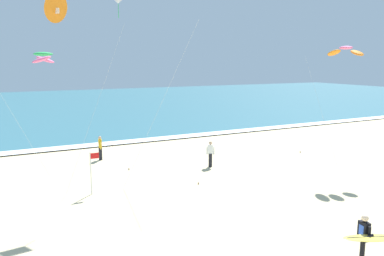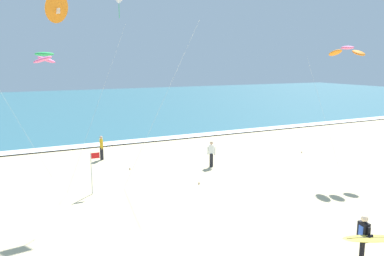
{
  "view_description": "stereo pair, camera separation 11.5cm",
  "coord_description": "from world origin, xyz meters",
  "px_view_note": "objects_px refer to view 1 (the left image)",
  "views": [
    {
      "loc": [
        -7.42,
        -6.02,
        6.34
      ],
      "look_at": [
        -0.74,
        7.31,
        3.73
      ],
      "focal_mm": 35.4,
      "sensor_mm": 36.0,
      "label": 1
    },
    {
      "loc": [
        -7.32,
        -6.08,
        6.34
      ],
      "look_at": [
        -0.74,
        7.31,
        3.73
      ],
      "focal_mm": 35.4,
      "sensor_mm": 36.0,
      "label": 2
    }
  ],
  "objects_px": {
    "kite_diamond_ivory_near": "(121,0)",
    "kite_arc_emerald_mid": "(43,58)",
    "kite_arc_rose_far": "(346,51)",
    "surfer_lead": "(367,237)",
    "lifeguard_flag": "(92,169)",
    "bystander_white_top": "(210,154)",
    "bystander_yellow_top": "(100,148)",
    "kite_delta_amber_high": "(55,8)"
  },
  "relations": [
    {
      "from": "kite_arc_rose_far",
      "to": "lifeguard_flag",
      "type": "xyz_separation_m",
      "value": [
        -14.06,
        2.21,
        -5.67
      ]
    },
    {
      "from": "kite_diamond_ivory_near",
      "to": "kite_arc_emerald_mid",
      "type": "distance_m",
      "value": 5.29
    },
    {
      "from": "surfer_lead",
      "to": "kite_delta_amber_high",
      "type": "relative_size",
      "value": 0.22
    },
    {
      "from": "kite_arc_rose_far",
      "to": "kite_delta_amber_high",
      "type": "xyz_separation_m",
      "value": [
        -15.25,
        2.54,
        1.73
      ]
    },
    {
      "from": "kite_arc_rose_far",
      "to": "bystander_white_top",
      "type": "distance_m",
      "value": 9.78
    },
    {
      "from": "kite_diamond_ivory_near",
      "to": "bystander_yellow_top",
      "type": "distance_m",
      "value": 10.5
    },
    {
      "from": "kite_delta_amber_high",
      "to": "bystander_yellow_top",
      "type": "distance_m",
      "value": 10.37
    },
    {
      "from": "lifeguard_flag",
      "to": "kite_diamond_ivory_near",
      "type": "bearing_deg",
      "value": 2.06
    },
    {
      "from": "bystander_white_top",
      "to": "lifeguard_flag",
      "type": "relative_size",
      "value": 0.76
    },
    {
      "from": "bystander_yellow_top",
      "to": "kite_arc_emerald_mid",
      "type": "bearing_deg",
      "value": -137.76
    },
    {
      "from": "kite_arc_rose_far",
      "to": "kite_diamond_ivory_near",
      "type": "bearing_deg",
      "value": 169.54
    },
    {
      "from": "kite_delta_amber_high",
      "to": "bystander_yellow_top",
      "type": "relative_size",
      "value": 5.89
    },
    {
      "from": "lifeguard_flag",
      "to": "kite_arc_emerald_mid",
      "type": "bearing_deg",
      "value": 115.54
    },
    {
      "from": "kite_diamond_ivory_near",
      "to": "kite_arc_emerald_mid",
      "type": "height_order",
      "value": "kite_diamond_ivory_near"
    },
    {
      "from": "kite_arc_rose_far",
      "to": "kite_delta_amber_high",
      "type": "bearing_deg",
      "value": 170.55
    },
    {
      "from": "kite_arc_rose_far",
      "to": "kite_arc_emerald_mid",
      "type": "bearing_deg",
      "value": 160.72
    },
    {
      "from": "kite_diamond_ivory_near",
      "to": "kite_arc_emerald_mid",
      "type": "relative_size",
      "value": 1.49
    },
    {
      "from": "kite_arc_emerald_mid",
      "to": "bystander_white_top",
      "type": "xyz_separation_m",
      "value": [
        9.06,
        -1.55,
        -5.73
      ]
    },
    {
      "from": "kite_arc_rose_far",
      "to": "lifeguard_flag",
      "type": "distance_m",
      "value": 15.32
    },
    {
      "from": "bystander_white_top",
      "to": "kite_arc_rose_far",
      "type": "bearing_deg",
      "value": -30.79
    },
    {
      "from": "surfer_lead",
      "to": "bystander_yellow_top",
      "type": "height_order",
      "value": "surfer_lead"
    },
    {
      "from": "bystander_white_top",
      "to": "bystander_yellow_top",
      "type": "xyz_separation_m",
      "value": [
        -5.64,
        4.66,
        0.0
      ]
    },
    {
      "from": "surfer_lead",
      "to": "kite_arc_rose_far",
      "type": "relative_size",
      "value": 0.29
    },
    {
      "from": "kite_diamond_ivory_near",
      "to": "kite_delta_amber_high",
      "type": "relative_size",
      "value": 1.09
    },
    {
      "from": "bystander_white_top",
      "to": "lifeguard_flag",
      "type": "distance_m",
      "value": 7.71
    },
    {
      "from": "kite_delta_amber_high",
      "to": "kite_diamond_ivory_near",
      "type": "bearing_deg",
      "value": -5.15
    },
    {
      "from": "kite_arc_rose_far",
      "to": "bystander_yellow_top",
      "type": "xyz_separation_m",
      "value": [
        -12.19,
        8.57,
        -6.12
      ]
    },
    {
      "from": "surfer_lead",
      "to": "kite_diamond_ivory_near",
      "type": "distance_m",
      "value": 14.13
    },
    {
      "from": "bystander_white_top",
      "to": "kite_delta_amber_high",
      "type": "bearing_deg",
      "value": -171.07
    },
    {
      "from": "surfer_lead",
      "to": "kite_delta_amber_high",
      "type": "height_order",
      "value": "kite_delta_amber_high"
    },
    {
      "from": "kite_arc_rose_far",
      "to": "bystander_white_top",
      "type": "bearing_deg",
      "value": 149.21
    },
    {
      "from": "kite_diamond_ivory_near",
      "to": "kite_arc_emerald_mid",
      "type": "xyz_separation_m",
      "value": [
        -3.28,
        3.18,
        -2.67
      ]
    },
    {
      "from": "kite_arc_emerald_mid",
      "to": "kite_arc_rose_far",
      "type": "bearing_deg",
      "value": -19.28
    },
    {
      "from": "kite_arc_rose_far",
      "to": "bystander_yellow_top",
      "type": "distance_m",
      "value": 16.11
    },
    {
      "from": "kite_diamond_ivory_near",
      "to": "bystander_white_top",
      "type": "xyz_separation_m",
      "value": [
        5.78,
        1.63,
        -8.4
      ]
    },
    {
      "from": "lifeguard_flag",
      "to": "bystander_white_top",
      "type": "bearing_deg",
      "value": 12.7
    },
    {
      "from": "kite_arc_emerald_mid",
      "to": "bystander_white_top",
      "type": "distance_m",
      "value": 10.83
    },
    {
      "from": "kite_diamond_ivory_near",
      "to": "lifeguard_flag",
      "type": "relative_size",
      "value": 4.85
    },
    {
      "from": "kite_arc_emerald_mid",
      "to": "bystander_yellow_top",
      "type": "relative_size",
      "value": 4.31
    },
    {
      "from": "kite_arc_rose_far",
      "to": "surfer_lead",
      "type": "bearing_deg",
      "value": -133.5
    },
    {
      "from": "kite_arc_rose_far",
      "to": "lifeguard_flag",
      "type": "height_order",
      "value": "kite_arc_rose_far"
    },
    {
      "from": "surfer_lead",
      "to": "bystander_white_top",
      "type": "xyz_separation_m",
      "value": [
        1.41,
        12.3,
        -0.23
      ]
    }
  ]
}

